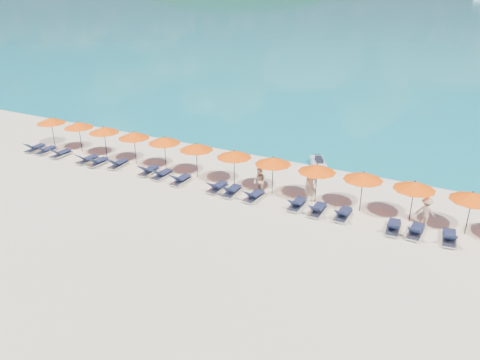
% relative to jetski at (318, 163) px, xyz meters
% --- Properties ---
extents(ground, '(1400.00, 1400.00, 0.00)m').
position_rel_jetski_xyz_m(ground, '(-2.23, -9.82, -0.30)').
color(ground, beige).
extents(headland_main, '(374.00, 242.00, 126.50)m').
position_rel_jetski_xyz_m(headland_main, '(-302.23, 530.18, -38.30)').
color(headland_main, black).
rests_on(headland_main, ground).
extents(headland_small, '(162.00, 126.00, 85.50)m').
position_rel_jetski_xyz_m(headland_small, '(-152.23, 550.18, -35.30)').
color(headland_small, black).
rests_on(headland_small, ground).
extents(jetski, '(1.68, 2.19, 0.74)m').
position_rel_jetski_xyz_m(jetski, '(0.00, 0.00, 0.00)').
color(jetski, silver).
rests_on(jetski, ground).
extents(beachgoer_a, '(0.80, 0.77, 1.85)m').
position_rel_jetski_xyz_m(beachgoer_a, '(1.32, -5.20, 0.62)').
color(beachgoer_a, tan).
rests_on(beachgoer_a, ground).
extents(beachgoer_b, '(0.92, 0.81, 1.63)m').
position_rel_jetski_xyz_m(beachgoer_b, '(-1.57, -5.69, 0.51)').
color(beachgoer_b, tan).
rests_on(beachgoer_b, ground).
extents(beachgoer_c, '(1.07, 0.62, 1.56)m').
position_rel_jetski_xyz_m(beachgoer_c, '(7.39, -5.18, 0.48)').
color(beachgoer_c, tan).
rests_on(beachgoer_c, ground).
extents(umbrella_0, '(2.10, 2.10, 2.28)m').
position_rel_jetski_xyz_m(umbrella_0, '(-18.76, -5.17, 1.71)').
color(umbrella_0, black).
rests_on(umbrella_0, ground).
extents(umbrella_1, '(2.10, 2.10, 2.28)m').
position_rel_jetski_xyz_m(umbrella_1, '(-16.12, -5.06, 1.71)').
color(umbrella_1, black).
rests_on(umbrella_1, ground).
extents(umbrella_2, '(2.10, 2.10, 2.28)m').
position_rel_jetski_xyz_m(umbrella_2, '(-13.71, -5.10, 1.71)').
color(umbrella_2, black).
rests_on(umbrella_2, ground).
extents(umbrella_3, '(2.10, 2.10, 2.28)m').
position_rel_jetski_xyz_m(umbrella_3, '(-11.10, -5.10, 1.71)').
color(umbrella_3, black).
rests_on(umbrella_3, ground).
extents(umbrella_4, '(2.10, 2.10, 2.28)m').
position_rel_jetski_xyz_m(umbrella_4, '(-8.68, -5.01, 1.71)').
color(umbrella_4, black).
rests_on(umbrella_4, ground).
extents(umbrella_5, '(2.10, 2.10, 2.28)m').
position_rel_jetski_xyz_m(umbrella_5, '(-6.15, -5.16, 1.71)').
color(umbrella_5, black).
rests_on(umbrella_5, ground).
extents(umbrella_6, '(2.10, 2.10, 2.28)m').
position_rel_jetski_xyz_m(umbrella_6, '(-3.47, -5.21, 1.71)').
color(umbrella_6, black).
rests_on(umbrella_6, ground).
extents(umbrella_7, '(2.10, 2.10, 2.28)m').
position_rel_jetski_xyz_m(umbrella_7, '(-0.98, -5.17, 1.71)').
color(umbrella_7, black).
rests_on(umbrella_7, ground).
extents(umbrella_8, '(2.10, 2.10, 2.28)m').
position_rel_jetski_xyz_m(umbrella_8, '(1.61, -5.12, 1.71)').
color(umbrella_8, black).
rests_on(umbrella_8, ground).
extents(umbrella_9, '(2.10, 2.10, 2.28)m').
position_rel_jetski_xyz_m(umbrella_9, '(4.09, -5.03, 1.71)').
color(umbrella_9, black).
rests_on(umbrella_9, ground).
extents(umbrella_10, '(2.10, 2.10, 2.28)m').
position_rel_jetski_xyz_m(umbrella_10, '(6.65, -5.06, 1.71)').
color(umbrella_10, black).
rests_on(umbrella_10, ground).
extents(umbrella_11, '(2.10, 2.10, 2.28)m').
position_rel_jetski_xyz_m(umbrella_11, '(9.28, -5.10, 1.71)').
color(umbrella_11, black).
rests_on(umbrella_11, ground).
extents(lounger_0, '(0.78, 1.75, 0.66)m').
position_rel_jetski_xyz_m(lounger_0, '(-19.27, -6.51, -0.07)').
color(lounger_0, silver).
rests_on(lounger_0, ground).
extents(lounger_1, '(0.67, 1.72, 0.66)m').
position_rel_jetski_xyz_m(lounger_1, '(-18.21, -6.48, -0.07)').
color(lounger_1, silver).
rests_on(lounger_1, ground).
extents(lounger_2, '(0.63, 1.70, 0.66)m').
position_rel_jetski_xyz_m(lounger_2, '(-16.69, -6.49, -0.07)').
color(lounger_2, silver).
rests_on(lounger_2, ground).
extents(lounger_3, '(0.75, 1.74, 0.66)m').
position_rel_jetski_xyz_m(lounger_3, '(-14.18, -6.48, -0.07)').
color(lounger_3, silver).
rests_on(lounger_3, ground).
extents(lounger_4, '(0.65, 1.71, 0.66)m').
position_rel_jetski_xyz_m(lounger_4, '(-13.19, -6.51, -0.07)').
color(lounger_4, silver).
rests_on(lounger_4, ground).
extents(lounger_5, '(0.75, 1.74, 0.66)m').
position_rel_jetski_xyz_m(lounger_5, '(-11.74, -6.17, -0.07)').
color(lounger_5, silver).
rests_on(lounger_5, ground).
extents(lounger_6, '(0.64, 1.71, 0.66)m').
position_rel_jetski_xyz_m(lounger_6, '(-9.18, -6.16, -0.07)').
color(lounger_6, silver).
rests_on(lounger_6, ground).
extents(lounger_7, '(0.67, 1.72, 0.66)m').
position_rel_jetski_xyz_m(lounger_7, '(-8.07, -6.27, -0.07)').
color(lounger_7, silver).
rests_on(lounger_7, ground).
extents(lounger_8, '(0.64, 1.71, 0.66)m').
position_rel_jetski_xyz_m(lounger_8, '(-6.52, -6.44, -0.07)').
color(lounger_8, silver).
rests_on(lounger_8, ground).
extents(lounger_9, '(0.67, 1.72, 0.66)m').
position_rel_jetski_xyz_m(lounger_9, '(-3.99, -6.35, -0.07)').
color(lounger_9, silver).
rests_on(lounger_9, ground).
extents(lounger_10, '(0.73, 1.74, 0.66)m').
position_rel_jetski_xyz_m(lounger_10, '(-2.98, -6.43, -0.07)').
color(lounger_10, silver).
rests_on(lounger_10, ground).
extents(lounger_11, '(0.77, 1.75, 0.66)m').
position_rel_jetski_xyz_m(lounger_11, '(-1.53, -6.44, -0.07)').
color(lounger_11, silver).
rests_on(lounger_11, ground).
extents(lounger_12, '(0.62, 1.70, 0.66)m').
position_rel_jetski_xyz_m(lounger_12, '(1.00, -6.29, -0.07)').
color(lounger_12, silver).
rests_on(lounger_12, ground).
extents(lounger_13, '(0.66, 1.71, 0.66)m').
position_rel_jetski_xyz_m(lounger_13, '(2.20, -6.40, -0.07)').
color(lounger_13, silver).
rests_on(lounger_13, ground).
extents(lounger_14, '(0.63, 1.70, 0.66)m').
position_rel_jetski_xyz_m(lounger_14, '(3.55, -6.28, -0.07)').
color(lounger_14, silver).
rests_on(lounger_14, ground).
extents(lounger_15, '(0.75, 1.74, 0.66)m').
position_rel_jetski_xyz_m(lounger_15, '(6.13, -6.48, -0.07)').
color(lounger_15, silver).
rests_on(lounger_15, ground).
extents(lounger_16, '(0.70, 1.73, 0.66)m').
position_rel_jetski_xyz_m(lounger_16, '(7.16, -6.39, -0.07)').
color(lounger_16, silver).
rests_on(lounger_16, ground).
extents(lounger_17, '(0.79, 1.76, 0.66)m').
position_rel_jetski_xyz_m(lounger_17, '(8.68, -6.29, -0.07)').
color(lounger_17, silver).
rests_on(lounger_17, ground).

